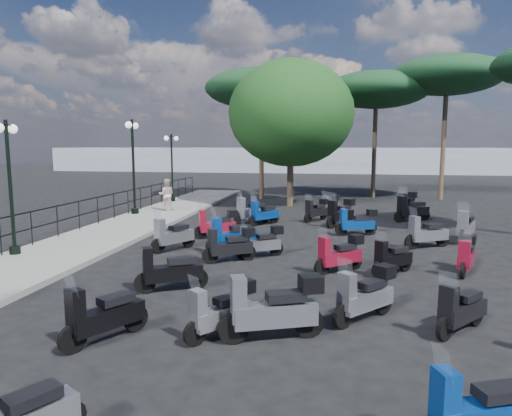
% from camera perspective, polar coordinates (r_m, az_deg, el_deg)
% --- Properties ---
extents(ground, '(120.00, 120.00, 0.00)m').
position_cam_1_polar(ground, '(13.94, 2.63, -5.93)').
color(ground, black).
rests_on(ground, ground).
extents(sidewalk, '(3.00, 30.00, 0.15)m').
position_cam_1_polar(sidewalk, '(18.66, -16.31, -2.48)').
color(sidewalk, slate).
rests_on(sidewalk, ground).
extents(railing, '(0.04, 26.04, 1.10)m').
position_cam_1_polar(railing, '(18.98, -20.20, 0.03)').
color(railing, black).
rests_on(railing, sidewalk).
extents(lamp_post_0, '(0.50, 1.12, 3.89)m').
position_cam_1_polar(lamp_post_0, '(14.93, -28.42, 3.25)').
color(lamp_post_0, black).
rests_on(lamp_post_0, sidewalk).
extents(lamp_post_1, '(0.44, 1.27, 4.34)m').
position_cam_1_polar(lamp_post_1, '(21.87, -15.10, 5.76)').
color(lamp_post_1, black).
rests_on(lamp_post_1, sidewalk).
extents(lamp_post_2, '(0.54, 1.07, 3.80)m').
position_cam_1_polar(lamp_post_2, '(26.34, -10.47, 5.53)').
color(lamp_post_2, black).
rests_on(lamp_post_2, sidewalk).
extents(pedestrian_far, '(0.89, 0.77, 1.55)m').
position_cam_1_polar(pedestrian_far, '(22.73, -11.13, 1.64)').
color(pedestrian_far, beige).
rests_on(pedestrian_far, sidewalk).
extents(scooter_1, '(1.54, 0.95, 1.34)m').
position_cam_1_polar(scooter_1, '(10.67, -10.74, -7.79)').
color(scooter_1, black).
rests_on(scooter_1, ground).
extents(scooter_2, '(1.01, 1.53, 1.36)m').
position_cam_1_polar(scooter_2, '(14.67, -10.39, -3.46)').
color(scooter_2, black).
rests_on(scooter_2, ground).
extents(scooter_3, '(1.43, 0.97, 1.27)m').
position_cam_1_polar(scooter_3, '(13.07, -3.26, -4.71)').
color(scooter_3, black).
rests_on(scooter_3, ground).
extents(scooter_4, '(1.13, 1.35, 1.32)m').
position_cam_1_polar(scooter_4, '(19.13, 0.94, -0.75)').
color(scooter_4, black).
rests_on(scooter_4, ground).
extents(scooter_5, '(0.79, 1.38, 1.18)m').
position_cam_1_polar(scooter_5, '(19.59, 0.57, -0.70)').
color(scooter_5, black).
rests_on(scooter_5, ground).
extents(scooter_6, '(1.04, 1.27, 1.20)m').
position_cam_1_polar(scooter_6, '(8.14, -4.36, -12.77)').
color(scooter_6, black).
rests_on(scooter_6, ground).
extents(scooter_7, '(0.98, 1.48, 1.32)m').
position_cam_1_polar(scooter_7, '(8.30, -18.58, -12.69)').
color(scooter_7, black).
rests_on(scooter_7, ground).
extents(scooter_8, '(1.55, 1.17, 1.45)m').
position_cam_1_polar(scooter_8, '(14.20, -2.99, -3.60)').
color(scooter_8, black).
rests_on(scooter_8, ground).
extents(scooter_9, '(1.50, 0.97, 1.31)m').
position_cam_1_polar(scooter_9, '(16.43, -4.91, -2.07)').
color(scooter_9, black).
rests_on(scooter_9, ground).
extents(scooter_10, '(1.03, 1.36, 1.25)m').
position_cam_1_polar(scooter_10, '(20.21, 7.55, -0.33)').
color(scooter_10, black).
rests_on(scooter_10, ground).
extents(scooter_11, '(1.39, 1.37, 1.46)m').
position_cam_1_polar(scooter_11, '(19.49, -0.58, -0.45)').
color(scooter_11, black).
rests_on(scooter_11, ground).
extents(scooter_12, '(1.77, 0.92, 1.47)m').
position_cam_1_polar(scooter_12, '(7.93, 2.17, -12.53)').
color(scooter_12, black).
rests_on(scooter_12, ground).
extents(scooter_13, '(1.22, 1.33, 1.31)m').
position_cam_1_polar(scooter_13, '(9.02, 13.48, -10.60)').
color(scooter_13, black).
rests_on(scooter_13, ground).
extents(scooter_14, '(1.29, 1.15, 1.26)m').
position_cam_1_polar(scooter_14, '(12.20, 10.41, -5.76)').
color(scooter_14, black).
rests_on(scooter_14, ground).
extents(scooter_15, '(1.34, 0.96, 1.21)m').
position_cam_1_polar(scooter_15, '(13.56, 0.56, -4.33)').
color(scooter_15, black).
rests_on(scooter_15, ground).
extents(scooter_16, '(1.55, 0.73, 1.27)m').
position_cam_1_polar(scooter_16, '(17.27, 12.49, -1.80)').
color(scooter_16, black).
rests_on(scooter_16, ground).
extents(scooter_17, '(0.88, 1.35, 1.18)m').
position_cam_1_polar(scooter_17, '(22.35, 9.25, 0.35)').
color(scooter_17, black).
rests_on(scooter_17, ground).
extents(scooter_18, '(1.48, 0.76, 1.24)m').
position_cam_1_polar(scooter_18, '(5.95, 26.23, -22.02)').
color(scooter_18, black).
rests_on(scooter_18, ground).
extents(scooter_19, '(1.08, 1.20, 1.21)m').
position_cam_1_polar(scooter_19, '(9.01, 24.21, -11.58)').
color(scooter_19, black).
rests_on(scooter_19, ground).
extents(scooter_20, '(1.12, 1.14, 1.20)m').
position_cam_1_polar(scooter_20, '(12.32, 16.60, -6.10)').
color(scooter_20, black).
rests_on(scooter_20, ground).
extents(scooter_21, '(0.76, 1.45, 1.21)m').
position_cam_1_polar(scooter_21, '(13.10, 24.81, -5.50)').
color(scooter_21, black).
rests_on(scooter_21, ground).
extents(scooter_22, '(1.16, 1.60, 1.45)m').
position_cam_1_polar(scooter_22, '(19.07, 10.52, -0.65)').
color(scooter_22, black).
rests_on(scooter_22, ground).
extents(scooter_23, '(1.65, 1.05, 1.46)m').
position_cam_1_polar(scooter_23, '(21.05, 18.85, -0.25)').
color(scooter_23, black).
rests_on(scooter_23, ground).
extents(scooter_27, '(1.55, 0.98, 1.37)m').
position_cam_1_polar(scooter_27, '(15.78, 20.54, -3.04)').
color(scooter_27, black).
rests_on(scooter_27, ground).
extents(scooter_28, '(0.94, 1.68, 1.43)m').
position_cam_1_polar(scooter_28, '(17.44, 24.73, -2.19)').
color(scooter_28, black).
rests_on(scooter_28, ground).
extents(scooter_29, '(1.05, 1.71, 1.47)m').
position_cam_1_polar(scooter_29, '(22.44, 18.39, 0.37)').
color(scooter_29, black).
rests_on(scooter_29, ground).
extents(broadleaf_tree, '(6.73, 6.73, 7.87)m').
position_cam_1_polar(broadleaf_tree, '(25.01, 4.38, 11.69)').
color(broadleaf_tree, '#38281E').
rests_on(broadleaf_tree, ground).
extents(pine_0, '(6.54, 6.54, 7.89)m').
position_cam_1_polar(pine_0, '(30.34, 14.81, 14.04)').
color(pine_0, '#38281E').
rests_on(pine_0, ground).
extents(pine_1, '(6.61, 6.61, 8.60)m').
position_cam_1_polar(pine_1, '(30.42, 22.78, 14.99)').
color(pine_1, '#38281E').
rests_on(pine_1, ground).
extents(pine_2, '(6.87, 6.87, 7.92)m').
position_cam_1_polar(pine_2, '(28.49, 0.71, 14.66)').
color(pine_2, '#38281E').
rests_on(pine_2, ground).
extents(distant_hills, '(70.00, 8.00, 3.00)m').
position_cam_1_polar(distant_hills, '(58.48, 8.42, 5.97)').
color(distant_hills, gray).
rests_on(distant_hills, ground).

